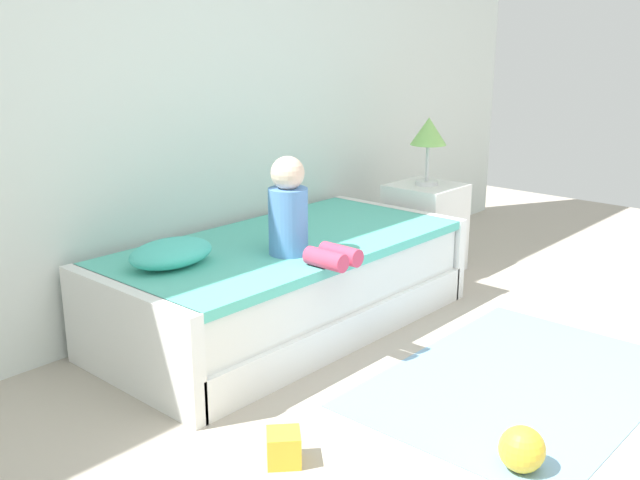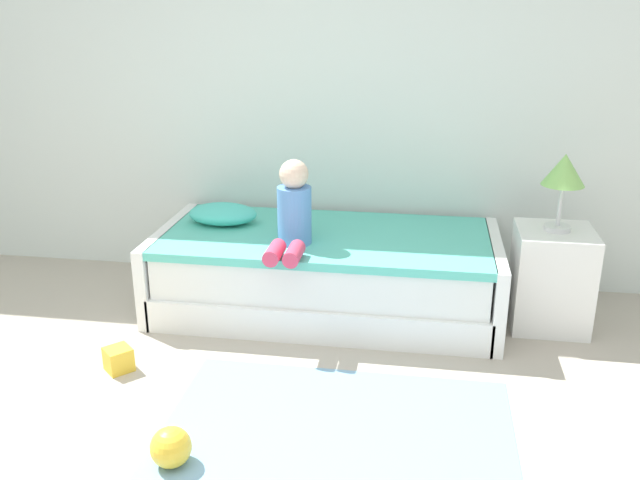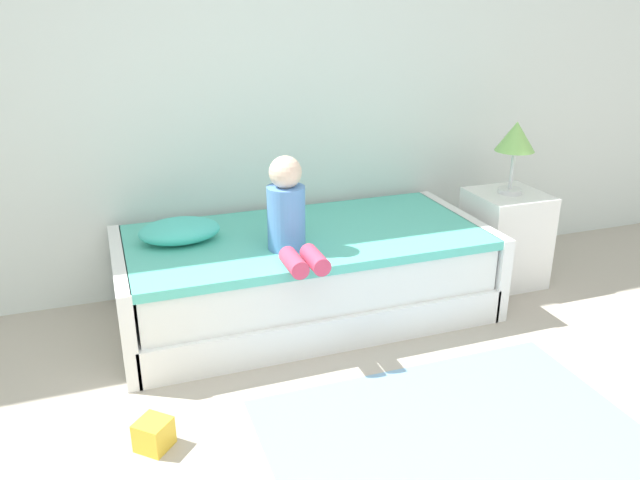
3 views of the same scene
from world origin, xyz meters
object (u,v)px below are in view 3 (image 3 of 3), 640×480
child_figure (289,214)px  toy_block (154,434)px  table_lamp (515,140)px  pillow (179,231)px  bed (306,274)px  nightstand (504,238)px

child_figure → toy_block: 1.25m
table_lamp → pillow: (-2.04, 0.11, -0.37)m
bed → child_figure: (-0.16, -0.23, 0.46)m
pillow → bed: bearing=-8.3°
table_lamp → child_figure: size_ratio=0.88×
nightstand → child_figure: 1.58m
bed → toy_block: (-0.97, -0.93, -0.18)m
pillow → toy_block: pillow is taller
table_lamp → child_figure: bearing=-171.7°
bed → child_figure: size_ratio=4.14×
nightstand → toy_block: (-2.32, -0.92, -0.24)m
nightstand → bed: bearing=179.7°
bed → toy_block: size_ratio=16.43×
toy_block → pillow: bearing=74.4°
child_figure → pillow: 0.63m
nightstand → table_lamp: table_lamp is taller
bed → pillow: 0.76m
nightstand → pillow: size_ratio=1.36×
toy_block → bed: bearing=43.7°
child_figure → nightstand: bearing=8.3°
pillow → toy_block: size_ratio=3.43×
bed → table_lamp: (1.35, -0.01, 0.69)m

